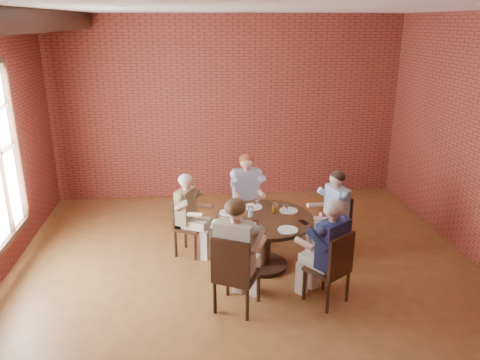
{
  "coord_description": "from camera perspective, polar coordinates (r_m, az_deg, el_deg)",
  "views": [
    {
      "loc": [
        -0.69,
        -5.18,
        3.27
      ],
      "look_at": [
        -0.04,
        1.0,
        1.15
      ],
      "focal_mm": 35.0,
      "sensor_mm": 36.0,
      "label": 1
    }
  ],
  "objects": [
    {
      "name": "chair_a",
      "position": [
        6.96,
        11.7,
        -5.06
      ],
      "size": [
        0.49,
        0.49,
        0.91
      ],
      "rotation": [
        0.0,
        0.0,
        -1.31
      ],
      "color": "black",
      "rests_on": "floor"
    },
    {
      "name": "diner_e",
      "position": [
        5.72,
        10.68,
        -8.57
      ],
      "size": [
        0.81,
        0.84,
        1.34
      ],
      "primitive_type": null,
      "rotation": [
        0.0,
        0.0,
        3.75
      ],
      "color": "#1A204A",
      "rests_on": "floor"
    },
    {
      "name": "diner_d",
      "position": [
        5.48,
        -0.38,
        -9.08
      ],
      "size": [
        0.83,
        0.89,
        1.41
      ],
      "primitive_type": null,
      "rotation": [
        0.0,
        0.0,
        2.68
      ],
      "color": "#C0A197",
      "rests_on": "floor"
    },
    {
      "name": "smartphone",
      "position": [
        6.24,
        7.75,
        -5.11
      ],
      "size": [
        0.12,
        0.17,
        0.01
      ],
      "primitive_type": "cube",
      "rotation": [
        0.0,
        0.0,
        0.31
      ],
      "color": "black",
      "rests_on": "dining_table"
    },
    {
      "name": "chair_d",
      "position": [
        5.49,
        -0.74,
        -11.17
      ],
      "size": [
        0.62,
        0.62,
        0.98
      ],
      "rotation": [
        0.0,
        0.0,
        2.68
      ],
      "color": "black",
      "rests_on": "floor"
    },
    {
      "name": "ceiling",
      "position": [
        5.23,
        1.65,
        20.25
      ],
      "size": [
        7.0,
        7.0,
        0.0
      ],
      "primitive_type": "plane",
      "rotation": [
        3.14,
        0.0,
        0.0
      ],
      "color": "white",
      "rests_on": "wall_back"
    },
    {
      "name": "glass_d",
      "position": [
        6.34,
        1.31,
        -3.89
      ],
      "size": [
        0.07,
        0.07,
        0.14
      ],
      "primitive_type": "cylinder",
      "color": "white",
      "rests_on": "dining_table"
    },
    {
      "name": "ceiling_beam",
      "position": [
        5.47,
        -26.01,
        17.04
      ],
      "size": [
        0.22,
        6.9,
        0.26
      ],
      "primitive_type": "cube",
      "color": "black",
      "rests_on": "ceiling"
    },
    {
      "name": "plate_d",
      "position": [
        5.99,
        5.84,
        -6.06
      ],
      "size": [
        0.26,
        0.26,
        0.01
      ],
      "primitive_type": "cylinder",
      "color": "white",
      "rests_on": "dining_table"
    },
    {
      "name": "wall_back",
      "position": [
        8.85,
        -1.49,
        8.63
      ],
      "size": [
        7.0,
        0.0,
        7.0
      ],
      "primitive_type": "plane",
      "rotation": [
        1.57,
        0.0,
        0.0
      ],
      "color": "maroon",
      "rests_on": "ground"
    },
    {
      "name": "glass_a",
      "position": [
        6.45,
        5.54,
        -3.58
      ],
      "size": [
        0.07,
        0.07,
        0.14
      ],
      "primitive_type": "cylinder",
      "color": "white",
      "rests_on": "dining_table"
    },
    {
      "name": "floor",
      "position": [
        6.17,
        1.35,
        -13.18
      ],
      "size": [
        7.0,
        7.0,
        0.0
      ],
      "primitive_type": "plane",
      "color": "brown",
      "rests_on": "ground"
    },
    {
      "name": "plate_b",
      "position": [
        6.67,
        1.59,
        -3.29
      ],
      "size": [
        0.26,
        0.26,
        0.01
      ],
      "primitive_type": "cylinder",
      "color": "white",
      "rests_on": "dining_table"
    },
    {
      "name": "plate_a",
      "position": [
        6.57,
        5.95,
        -3.75
      ],
      "size": [
        0.26,
        0.26,
        0.01
      ],
      "primitive_type": "cylinder",
      "color": "white",
      "rests_on": "dining_table"
    },
    {
      "name": "glass_f",
      "position": [
        5.92,
        1.88,
        -5.65
      ],
      "size": [
        0.07,
        0.07,
        0.14
      ],
      "primitive_type": "cylinder",
      "color": "white",
      "rests_on": "dining_table"
    },
    {
      "name": "chair_b",
      "position": [
        7.5,
        0.69,
        -2.79
      ],
      "size": [
        0.46,
        0.46,
        0.93
      ],
      "rotation": [
        0.0,
        0.0,
        0.1
      ],
      "color": "black",
      "rests_on": "floor"
    },
    {
      "name": "dining_table",
      "position": [
        6.44,
        2.96,
        -6.38
      ],
      "size": [
        1.33,
        1.33,
        0.75
      ],
      "color": "black",
      "rests_on": "floor"
    },
    {
      "name": "diner_c",
      "position": [
        6.79,
        -6.21,
        -4.31
      ],
      "size": [
        0.72,
        0.67,
        1.23
      ],
      "primitive_type": null,
      "rotation": [
        0.0,
        0.0,
        1.12
      ],
      "color": "brown",
      "rests_on": "floor"
    },
    {
      "name": "diner_a",
      "position": [
        6.87,
        11.23,
        -4.07
      ],
      "size": [
        0.72,
        0.63,
        1.28
      ],
      "primitive_type": null,
      "rotation": [
        0.0,
        0.0,
        -1.31
      ],
      "color": "#3E64A2",
      "rests_on": "floor"
    },
    {
      "name": "plate_c",
      "position": [
        6.49,
        -1.36,
        -3.95
      ],
      "size": [
        0.26,
        0.26,
        0.01
      ],
      "primitive_type": "cylinder",
      "color": "white",
      "rests_on": "dining_table"
    },
    {
      "name": "glass_e",
      "position": [
        6.15,
        0.29,
        -4.64
      ],
      "size": [
        0.07,
        0.07,
        0.14
      ],
      "primitive_type": "cylinder",
      "color": "white",
      "rests_on": "dining_table"
    },
    {
      "name": "glass_b",
      "position": [
        6.5,
        4.29,
        -3.37
      ],
      "size": [
        0.07,
        0.07,
        0.14
      ],
      "primitive_type": "cylinder",
      "color": "white",
      "rests_on": "dining_table"
    },
    {
      "name": "chair_e",
      "position": [
        5.75,
        11.26,
        -10.27
      ],
      "size": [
        0.6,
        0.6,
        0.94
      ],
      "rotation": [
        0.0,
        0.0,
        3.75
      ],
      "color": "black",
      "rests_on": "floor"
    },
    {
      "name": "diner_b",
      "position": [
        7.37,
        0.83,
        -1.92
      ],
      "size": [
        0.58,
        0.68,
        1.32
      ],
      "primitive_type": null,
      "rotation": [
        0.0,
        0.0,
        0.1
      ],
      "color": "#97A5C0",
      "rests_on": "floor"
    },
    {
      "name": "glass_c",
      "position": [
        6.59,
        1.98,
        -2.99
      ],
      "size": [
        0.07,
        0.07,
        0.14
      ],
      "primitive_type": "cylinder",
      "color": "white",
      "rests_on": "dining_table"
    },
    {
      "name": "chair_c",
      "position": [
        6.87,
        -6.7,
        -5.23
      ],
      "size": [
        0.5,
        0.5,
        0.88
      ],
      "rotation": [
        0.0,
        0.0,
        1.12
      ],
      "color": "black",
      "rests_on": "floor"
    }
  ]
}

